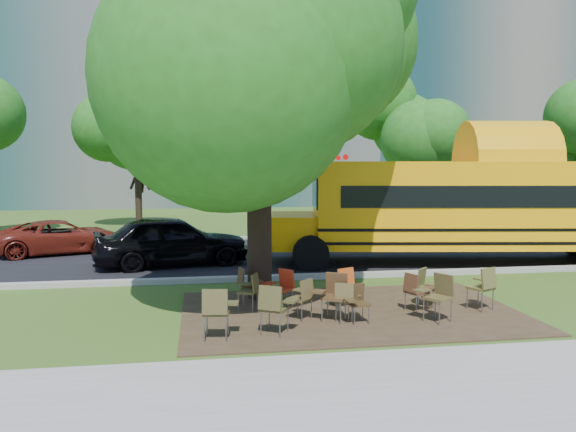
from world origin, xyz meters
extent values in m
plane|color=#34531A|center=(0.00, 0.00, 0.00)|extent=(160.00, 160.00, 0.00)
cube|color=gray|center=(0.00, -5.00, 0.02)|extent=(60.00, 4.00, 0.04)
cube|color=#382819|center=(1.00, -0.50, 0.01)|extent=(7.00, 4.50, 0.03)
cube|color=black|center=(0.00, 7.00, 0.02)|extent=(80.00, 8.00, 0.04)
cube|color=gray|center=(0.00, 3.00, 0.07)|extent=(80.00, 0.25, 0.14)
cube|color=gray|center=(0.00, 11.10, 0.07)|extent=(80.00, 0.25, 0.14)
cube|color=#60605C|center=(-8.00, 36.00, 11.00)|extent=(38.00, 16.00, 22.00)
cube|color=slate|center=(24.00, 38.00, 12.50)|extent=(30.00, 16.00, 25.00)
cylinder|color=black|center=(-5.00, 16.00, 1.75)|extent=(0.32, 0.32, 3.50)
sphere|color=#235D15|center=(-5.00, 16.00, 4.22)|extent=(4.80, 4.80, 4.80)
cylinder|color=black|center=(8.00, 14.00, 2.10)|extent=(0.38, 0.38, 4.20)
sphere|color=#235D15|center=(8.00, 14.00, 5.04)|extent=(5.60, 5.60, 5.60)
cylinder|color=black|center=(-0.76, 1.00, 2.28)|extent=(0.56, 0.56, 4.55)
sphere|color=#235D15|center=(-0.76, 1.00, 5.63)|extent=(7.20, 7.20, 7.20)
cube|color=#F9A507|center=(7.21, 4.39, 1.88)|extent=(11.92, 4.32, 2.60)
cube|color=black|center=(7.52, 4.34, 2.17)|extent=(11.30, 4.27, 0.64)
cube|color=#F9A507|center=(0.78, 5.34, 1.06)|extent=(1.70, 2.51, 1.01)
cube|color=black|center=(7.21, 4.39, 1.22)|extent=(11.94, 4.35, 0.08)
cube|color=black|center=(7.21, 4.39, 0.83)|extent=(11.94, 4.35, 0.08)
cylinder|color=black|center=(1.04, 3.96, 0.53)|extent=(1.09, 0.47, 1.06)
cylinder|color=black|center=(1.42, 6.58, 0.53)|extent=(1.09, 0.47, 1.06)
cube|color=#443C1D|center=(-1.84, -1.92, 0.50)|extent=(0.52, 0.50, 0.06)
cube|color=#443C1D|center=(-1.87, -2.12, 0.74)|extent=(0.45, 0.16, 0.44)
cube|color=#443C1D|center=(-1.56, -1.80, 0.63)|extent=(0.28, 0.34, 0.03)
cylinder|color=slate|center=(-2.00, -1.71, 0.25)|extent=(0.03, 0.03, 0.50)
cylinder|color=slate|center=(-1.68, -2.13, 0.25)|extent=(0.03, 0.03, 0.50)
cube|color=#433C1D|center=(-0.79, -1.79, 0.49)|extent=(0.62, 0.61, 0.05)
cube|color=#433C1D|center=(-0.89, -1.96, 0.73)|extent=(0.43, 0.31, 0.44)
cube|color=#433C1D|center=(-0.48, -1.80, 0.62)|extent=(0.36, 0.39, 0.03)
cylinder|color=slate|center=(-0.85, -1.54, 0.25)|extent=(0.03, 0.03, 0.49)
cylinder|color=slate|center=(-0.72, -2.05, 0.25)|extent=(0.03, 0.03, 0.49)
cube|color=#4F4422|center=(-0.16, -0.93, 0.44)|extent=(0.57, 0.57, 0.05)
cube|color=#4F4422|center=(-0.04, -1.05, 0.66)|extent=(0.34, 0.34, 0.39)
cube|color=#4F4422|center=(-0.09, -0.66, 0.56)|extent=(0.35, 0.35, 0.03)
cylinder|color=slate|center=(-0.40, -0.92, 0.22)|extent=(0.02, 0.02, 0.44)
cylinder|color=slate|center=(0.07, -0.93, 0.22)|extent=(0.02, 0.02, 0.44)
cube|color=#49301A|center=(0.48, -1.14, 0.49)|extent=(0.62, 0.61, 0.05)
cube|color=#49301A|center=(0.58, -0.96, 0.74)|extent=(0.43, 0.31, 0.44)
cube|color=#49301A|center=(0.18, -1.14, 0.63)|extent=(0.36, 0.39, 0.03)
cylinder|color=slate|center=(0.55, -1.39, 0.25)|extent=(0.03, 0.03, 0.49)
cylinder|color=slate|center=(0.41, -0.88, 0.25)|extent=(0.03, 0.03, 0.49)
cube|color=#4C4221|center=(0.71, -1.11, 0.41)|extent=(0.48, 0.47, 0.05)
cube|color=#4C4221|center=(0.65, -1.26, 0.62)|extent=(0.38, 0.20, 0.37)
cube|color=#4C4221|center=(0.96, -1.06, 0.52)|extent=(0.28, 0.31, 0.03)
cylinder|color=slate|center=(0.61, -0.91, 0.21)|extent=(0.02, 0.02, 0.41)
cylinder|color=slate|center=(0.80, -1.31, 0.21)|extent=(0.02, 0.02, 0.41)
cube|color=#3D2C16|center=(0.93, -1.35, 0.40)|extent=(0.41, 0.40, 0.04)
cube|color=#3D2C16|center=(0.91, -1.19, 0.59)|extent=(0.36, 0.13, 0.36)
cube|color=#3D2C16|center=(0.73, -1.49, 0.50)|extent=(0.22, 0.27, 0.03)
cylinder|color=slate|center=(1.10, -1.48, 0.20)|extent=(0.02, 0.02, 0.40)
cylinder|color=slate|center=(0.76, -1.21, 0.20)|extent=(0.02, 0.02, 0.40)
cube|color=#504322|center=(2.48, -1.50, 0.49)|extent=(0.61, 0.62, 0.05)
cube|color=#504322|center=(2.65, -1.41, 0.74)|extent=(0.31, 0.43, 0.44)
cube|color=#504322|center=(2.21, -1.35, 0.63)|extent=(0.39, 0.36, 0.03)
cylinder|color=slate|center=(2.41, -1.76, 0.25)|extent=(0.03, 0.03, 0.49)
cylinder|color=slate|center=(2.55, -1.25, 0.25)|extent=(0.03, 0.03, 0.49)
cube|color=#4B2D1B|center=(2.38, -0.68, 0.43)|extent=(0.51, 0.52, 0.05)
cube|color=#4B2D1B|center=(2.22, -0.75, 0.64)|extent=(0.23, 0.39, 0.39)
cube|color=#4B2D1B|center=(2.59, -0.84, 0.55)|extent=(0.33, 0.30, 0.03)
cylinder|color=slate|center=(2.46, -0.47, 0.22)|extent=(0.02, 0.02, 0.43)
cylinder|color=slate|center=(2.29, -0.89, 0.22)|extent=(0.02, 0.02, 0.43)
cube|color=#4A4520|center=(-1.12, -0.04, 0.42)|extent=(0.50, 0.51, 0.05)
cube|color=#4A4520|center=(-0.97, -0.11, 0.62)|extent=(0.23, 0.38, 0.37)
cube|color=#4A4520|center=(-1.15, 0.21, 0.53)|extent=(0.32, 0.29, 0.03)
cylinder|color=slate|center=(-1.33, -0.13, 0.21)|extent=(0.02, 0.02, 0.42)
cylinder|color=slate|center=(-0.91, 0.04, 0.21)|extent=(0.02, 0.02, 0.42)
cube|color=#B12912|center=(-0.40, -0.03, 0.44)|extent=(0.57, 0.57, 0.05)
cube|color=#B12912|center=(-0.27, 0.09, 0.66)|extent=(0.33, 0.36, 0.40)
cube|color=#B12912|center=(-0.66, 0.06, 0.56)|extent=(0.35, 0.34, 0.03)
cylinder|color=slate|center=(-0.42, -0.26, 0.22)|extent=(0.02, 0.02, 0.44)
cylinder|color=slate|center=(-0.39, 0.21, 0.22)|extent=(0.02, 0.02, 0.44)
cube|color=#463219|center=(-1.06, 0.61, 0.42)|extent=(0.45, 0.47, 0.05)
cube|color=#463219|center=(-1.22, 0.57, 0.62)|extent=(0.17, 0.38, 0.37)
cube|color=#463219|center=(-0.88, 0.43, 0.53)|extent=(0.30, 0.26, 0.03)
cylinder|color=slate|center=(-0.94, 0.80, 0.21)|extent=(0.02, 0.02, 0.42)
cylinder|color=slate|center=(-1.17, 0.42, 0.21)|extent=(0.02, 0.02, 0.42)
cube|color=#C34B14|center=(0.86, -0.14, 0.47)|extent=(0.58, 0.57, 0.05)
cube|color=#C34B14|center=(0.95, -0.31, 0.70)|extent=(0.42, 0.28, 0.42)
cube|color=#C34B14|center=(1.02, 0.10, 0.60)|extent=(0.34, 0.37, 0.03)
cylinder|color=slate|center=(0.62, -0.06, 0.24)|extent=(0.03, 0.03, 0.47)
cylinder|color=slate|center=(1.10, -0.22, 0.24)|extent=(0.03, 0.03, 0.47)
cube|color=#4C4921|center=(2.81, -0.31, 0.43)|extent=(0.56, 0.56, 0.05)
cube|color=#4C4921|center=(2.68, -0.18, 0.65)|extent=(0.34, 0.34, 0.39)
cube|color=#4C4921|center=(2.74, -0.57, 0.55)|extent=(0.34, 0.34, 0.03)
cylinder|color=slate|center=(3.04, -0.30, 0.22)|extent=(0.02, 0.02, 0.43)
cylinder|color=slate|center=(2.57, -0.31, 0.22)|extent=(0.02, 0.02, 0.43)
cube|color=brown|center=(3.76, -0.77, 0.49)|extent=(0.60, 0.59, 0.05)
cube|color=brown|center=(3.84, -0.95, 0.73)|extent=(0.44, 0.28, 0.44)
cube|color=brown|center=(3.93, -0.52, 0.62)|extent=(0.35, 0.38, 0.03)
cylinder|color=slate|center=(3.51, -0.68, 0.25)|extent=(0.03, 0.03, 0.49)
cylinder|color=slate|center=(4.01, -0.86, 0.25)|extent=(0.03, 0.03, 0.49)
imported|color=black|center=(-2.97, 5.55, 0.78)|extent=(4.89, 2.78, 1.57)
imported|color=#5E1A10|center=(-6.84, 8.52, 0.59)|extent=(4.67, 3.32, 1.18)
camera|label=1|loc=(-2.10, -11.69, 3.12)|focal=35.00mm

